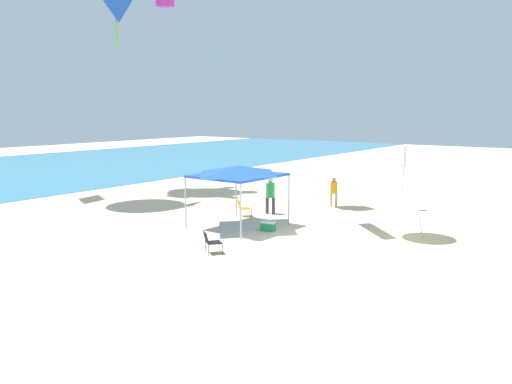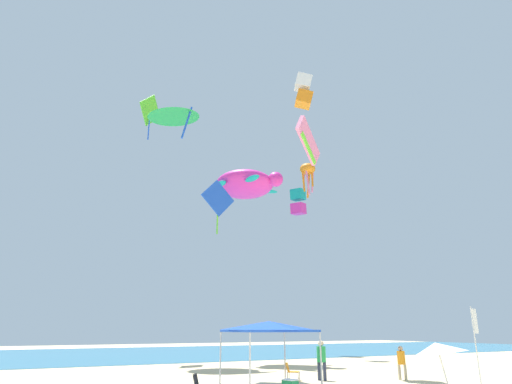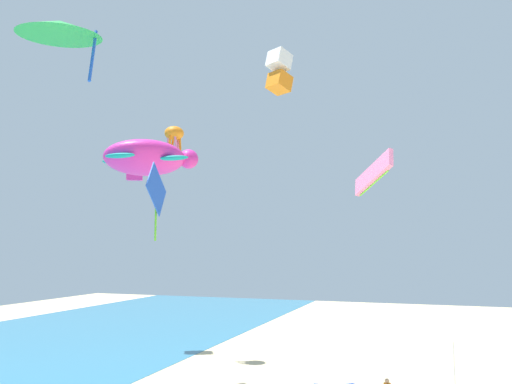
{
  "view_description": "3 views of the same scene",
  "coord_description": "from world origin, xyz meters",
  "px_view_note": "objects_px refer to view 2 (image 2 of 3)",
  "views": [
    {
      "loc": [
        -17.06,
        -10.48,
        5.16
      ],
      "look_at": [
        1.48,
        3.11,
        1.48
      ],
      "focal_mm": 35.87,
      "sensor_mm": 36.0,
      "label": 1
    },
    {
      "loc": [
        -9.98,
        -15.11,
        2.44
      ],
      "look_at": [
        2.13,
        7.67,
        10.37
      ],
      "focal_mm": 31.15,
      "sensor_mm": 36.0,
      "label": 2
    },
    {
      "loc": [
        -19.79,
        -0.06,
        8.23
      ],
      "look_at": [
        2.13,
        7.61,
        10.96
      ],
      "focal_mm": 34.51,
      "sensor_mm": 36.0,
      "label": 3
    }
  ],
  "objects_px": {
    "canopy_tent": "(269,327)",
    "kite_diamond_blue": "(218,200)",
    "kite_turtle_magenta": "(246,184)",
    "kite_parafoil_pink": "(308,142)",
    "person_kite_handler": "(401,360)",
    "kite_delta_green": "(174,113)",
    "folding_chair_right_of_tent": "(200,384)",
    "kite_box_white": "(304,91)",
    "folding_chair_facing_ocean": "(291,370)",
    "banner_flag": "(476,337)",
    "cooler_box": "(290,384)",
    "person_watching_sky": "(321,357)",
    "kite_octopus_orange": "(308,171)",
    "kite_diamond_lime": "(150,112)",
    "kite_box_teal": "(298,202)",
    "beach_umbrella": "(437,349)"
  },
  "relations": [
    {
      "from": "kite_parafoil_pink",
      "to": "kite_box_teal",
      "type": "xyz_separation_m",
      "value": [
        13.27,
        21.01,
        3.83
      ]
    },
    {
      "from": "person_kite_handler",
      "to": "kite_diamond_blue",
      "type": "xyz_separation_m",
      "value": [
        -5.63,
        10.58,
        10.21
      ]
    },
    {
      "from": "kite_diamond_blue",
      "to": "kite_turtle_magenta",
      "type": "distance_m",
      "value": 5.31
    },
    {
      "from": "beach_umbrella",
      "to": "kite_octopus_orange",
      "type": "xyz_separation_m",
      "value": [
        10.25,
        21.98,
        15.34
      ]
    },
    {
      "from": "folding_chair_facing_ocean",
      "to": "banner_flag",
      "type": "bearing_deg",
      "value": -91.63
    },
    {
      "from": "canopy_tent",
      "to": "cooler_box",
      "type": "bearing_deg",
      "value": -85.81
    },
    {
      "from": "folding_chair_facing_ocean",
      "to": "banner_flag",
      "type": "relative_size",
      "value": 0.24
    },
    {
      "from": "folding_chair_right_of_tent",
      "to": "person_watching_sky",
      "type": "distance_m",
      "value": 7.66
    },
    {
      "from": "canopy_tent",
      "to": "folding_chair_right_of_tent",
      "type": "relative_size",
      "value": 4.4
    },
    {
      "from": "canopy_tent",
      "to": "person_watching_sky",
      "type": "bearing_deg",
      "value": 8.71
    },
    {
      "from": "person_watching_sky",
      "to": "kite_box_teal",
      "type": "height_order",
      "value": "kite_box_teal"
    },
    {
      "from": "banner_flag",
      "to": "kite_diamond_blue",
      "type": "xyz_separation_m",
      "value": [
        -6.98,
        13.92,
        9.09
      ]
    },
    {
      "from": "kite_diamond_lime",
      "to": "person_watching_sky",
      "type": "bearing_deg",
      "value": -125.84
    },
    {
      "from": "folding_chair_right_of_tent",
      "to": "kite_diamond_lime",
      "type": "xyz_separation_m",
      "value": [
        2.29,
        20.99,
        21.28
      ]
    },
    {
      "from": "person_watching_sky",
      "to": "kite_box_white",
      "type": "height_order",
      "value": "kite_box_white"
    },
    {
      "from": "cooler_box",
      "to": "kite_diamond_lime",
      "type": "bearing_deg",
      "value": 95.08
    },
    {
      "from": "beach_umbrella",
      "to": "kite_box_white",
      "type": "distance_m",
      "value": 20.01
    },
    {
      "from": "person_kite_handler",
      "to": "kite_diamond_blue",
      "type": "bearing_deg",
      "value": -11.43
    },
    {
      "from": "kite_parafoil_pink",
      "to": "kite_diamond_lime",
      "type": "relative_size",
      "value": 0.57
    },
    {
      "from": "kite_octopus_orange",
      "to": "kite_box_teal",
      "type": "xyz_separation_m",
      "value": [
        1.98,
        4.78,
        -1.68
      ]
    },
    {
      "from": "kite_parafoil_pink",
      "to": "kite_octopus_orange",
      "type": "relative_size",
      "value": 0.78
    },
    {
      "from": "kite_diamond_blue",
      "to": "kite_box_teal",
      "type": "xyz_separation_m",
      "value": [
        13.67,
        10.3,
        4.26
      ]
    },
    {
      "from": "person_kite_handler",
      "to": "person_watching_sky",
      "type": "bearing_deg",
      "value": 26.42
    },
    {
      "from": "banner_flag",
      "to": "kite_octopus_orange",
      "type": "xyz_separation_m",
      "value": [
        4.71,
        19.44,
        15.03
      ]
    },
    {
      "from": "kite_diamond_blue",
      "to": "kite_box_teal",
      "type": "height_order",
      "value": "kite_box_teal"
    },
    {
      "from": "cooler_box",
      "to": "kite_diamond_blue",
      "type": "height_order",
      "value": "kite_diamond_blue"
    },
    {
      "from": "folding_chair_right_of_tent",
      "to": "kite_diamond_blue",
      "type": "distance_m",
      "value": 16.43
    },
    {
      "from": "kite_box_teal",
      "to": "kite_octopus_orange",
      "type": "bearing_deg",
      "value": -52.96
    },
    {
      "from": "banner_flag",
      "to": "kite_parafoil_pink",
      "type": "relative_size",
      "value": 1.31
    },
    {
      "from": "beach_umbrella",
      "to": "kite_parafoil_pink",
      "type": "relative_size",
      "value": 0.84
    },
    {
      "from": "person_kite_handler",
      "to": "folding_chair_right_of_tent",
      "type": "bearing_deg",
      "value": 54.39
    },
    {
      "from": "canopy_tent",
      "to": "kite_diamond_blue",
      "type": "relative_size",
      "value": 0.9
    },
    {
      "from": "kite_diamond_lime",
      "to": "kite_parafoil_pink",
      "type": "bearing_deg",
      "value": -131.27
    },
    {
      "from": "folding_chair_right_of_tent",
      "to": "kite_box_white",
      "type": "distance_m",
      "value": 20.87
    },
    {
      "from": "kite_turtle_magenta",
      "to": "kite_octopus_orange",
      "type": "xyz_separation_m",
      "value": [
        8.03,
        2.64,
        3.39
      ]
    },
    {
      "from": "cooler_box",
      "to": "person_watching_sky",
      "type": "height_order",
      "value": "person_watching_sky"
    },
    {
      "from": "kite_parafoil_pink",
      "to": "kite_octopus_orange",
      "type": "distance_m",
      "value": 20.52
    },
    {
      "from": "folding_chair_right_of_tent",
      "to": "folding_chair_facing_ocean",
      "type": "distance_m",
      "value": 6.7
    },
    {
      "from": "banner_flag",
      "to": "kite_delta_green",
      "type": "relative_size",
      "value": 0.61
    },
    {
      "from": "kite_diamond_blue",
      "to": "kite_parafoil_pink",
      "type": "bearing_deg",
      "value": 74.79
    },
    {
      "from": "beach_umbrella",
      "to": "folding_chair_right_of_tent",
      "type": "height_order",
      "value": "beach_umbrella"
    },
    {
      "from": "banner_flag",
      "to": "folding_chair_right_of_tent",
      "type": "bearing_deg",
      "value": 168.03
    },
    {
      "from": "cooler_box",
      "to": "banner_flag",
      "type": "xyz_separation_m",
      "value": [
        8.15,
        -2.93,
        1.85
      ]
    },
    {
      "from": "kite_box_teal",
      "to": "kite_parafoil_pink",
      "type": "bearing_deg",
      "value": -62.77
    },
    {
      "from": "person_kite_handler",
      "to": "kite_delta_green",
      "type": "relative_size",
      "value": 0.28
    },
    {
      "from": "canopy_tent",
      "to": "kite_diamond_blue",
      "type": "xyz_separation_m",
      "value": [
        1.28,
        9.44,
        8.65
      ]
    },
    {
      "from": "person_watching_sky",
      "to": "kite_octopus_orange",
      "type": "bearing_deg",
      "value": 127.58
    },
    {
      "from": "kite_box_white",
      "to": "folding_chair_facing_ocean",
      "type": "bearing_deg",
      "value": -21.8
    },
    {
      "from": "kite_diamond_blue",
      "to": "kite_parafoil_pink",
      "type": "relative_size",
      "value": 1.54
    },
    {
      "from": "person_watching_sky",
      "to": "kite_diamond_blue",
      "type": "bearing_deg",
      "value": 173.9
    }
  ]
}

